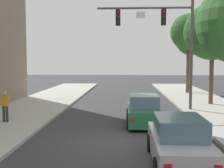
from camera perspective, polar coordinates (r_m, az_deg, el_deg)
The scene contains 8 objects.
ground_plane at distance 12.02m, azimuth 1.74°, elevation -11.81°, with size 120.00×120.00×0.00m, color #38383D.
traffic_signal_mast at distance 19.67m, azimuth 10.52°, elevation 10.15°, with size 6.43×0.38×7.50m.
car_lead_green at distance 15.53m, azimuth 6.33°, elevation -5.35°, with size 1.84×4.24×1.60m.
car_following_silver at distance 9.78m, azimuth 13.18°, elevation -11.35°, with size 1.85×4.25×1.60m.
pedestrian_sidewalk_left_walker at distance 16.29m, azimuth -20.61°, elevation -3.94°, with size 0.36×0.22×1.64m.
street_tree_second at distance 23.00m, azimuth 19.50°, elevation 9.85°, with size 4.31×4.31×7.64m.
street_tree_third at distance 30.65m, azimuth 15.08°, elevation 9.98°, with size 3.72×3.72×8.12m.
street_tree_farthest at distance 31.78m, azimuth 15.63°, elevation 8.52°, with size 3.36×3.36×7.26m.
Camera 1 is at (0.21, -11.53, 3.38)m, focal length 45.64 mm.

